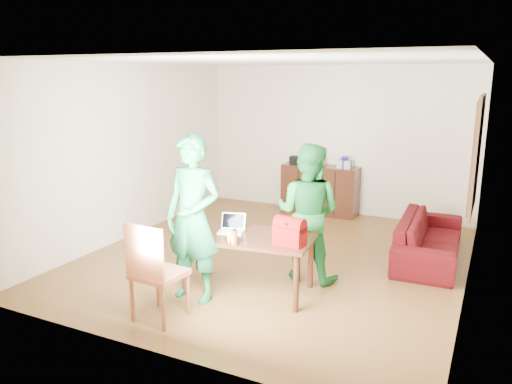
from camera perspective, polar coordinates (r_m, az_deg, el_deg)
The scene contains 10 objects.
room at distance 6.90m, azimuth 2.79°, elevation 3.05°, with size 5.20×5.70×2.90m.
table at distance 5.88m, azimuth -0.86°, elevation -5.68°, with size 1.60×1.02×0.71m.
chair at distance 5.44m, azimuth -11.02°, elevation -11.04°, with size 0.52×0.50×1.08m.
person_near at distance 5.65m, azimuth -7.22°, elevation -3.04°, with size 0.70×0.46×1.91m, color #145A2F.
person_far at distance 6.22m, azimuth 5.93°, elevation -2.34°, with size 0.84×0.65×1.73m, color #166426.
laptop at distance 5.92m, azimuth -2.88°, elevation -4.26°, with size 0.33×0.27×0.21m.
bananas at distance 5.53m, azimuth -2.72°, elevation -5.67°, with size 0.17×0.10×0.06m, color yellow, non-canonical shape.
bottle at distance 5.49m, azimuth -2.46°, elevation -5.14°, with size 0.06×0.06×0.18m, color #5A3214.
red_bag at distance 5.50m, azimuth 3.88°, elevation -4.78°, with size 0.34×0.20×0.25m, color maroon.
sofa at distance 7.42m, azimuth 19.18°, elevation -5.03°, with size 2.02×0.79×0.59m, color #390707.
Camera 1 is at (2.68, -6.11, 2.53)m, focal length 35.00 mm.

